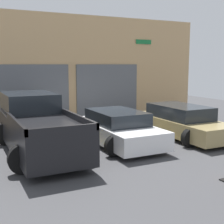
{
  "coord_description": "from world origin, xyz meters",
  "views": [
    {
      "loc": [
        -4.99,
        -11.09,
        2.84
      ],
      "look_at": [
        0.0,
        -0.89,
        1.1
      ],
      "focal_mm": 50.0,
      "sensor_mm": 36.0,
      "label": 1
    }
  ],
  "objects": [
    {
      "name": "ground_plane",
      "position": [
        0.0,
        0.0,
        0.0
      ],
      "size": [
        28.0,
        28.0,
        0.0
      ],
      "primitive_type": "plane",
      "color": "#3D3D3F"
    },
    {
      "name": "shophouse_building",
      "position": [
        -0.01,
        3.29,
        2.53
      ],
      "size": [
        13.48,
        0.68,
        5.14
      ],
      "color": "tan",
      "rests_on": "ground"
    },
    {
      "name": "sedan_side",
      "position": [
        2.82,
        -1.35,
        0.58
      ],
      "size": [
        2.16,
        4.66,
        1.24
      ],
      "color": "#9E8956",
      "rests_on": "ground"
    },
    {
      "name": "sedan_white",
      "position": [
        0.0,
        -1.36,
        0.58
      ],
      "size": [
        2.22,
        4.21,
        1.2
      ],
      "color": "white",
      "rests_on": "ground"
    },
    {
      "name": "parking_stripe_right",
      "position": [
        4.22,
        -1.39,
        0.0
      ],
      "size": [
        0.12,
        2.2,
        0.01
      ],
      "primitive_type": "cube",
      "color": "gold",
      "rests_on": "ground"
    },
    {
      "name": "pickup_truck",
      "position": [
        -2.82,
        -1.1,
        0.87
      ],
      "size": [
        2.43,
        5.31,
        1.85
      ],
      "color": "black",
      "rests_on": "ground"
    },
    {
      "name": "parking_stripe_centre",
      "position": [
        1.41,
        -1.39,
        0.0
      ],
      "size": [
        0.12,
        2.2,
        0.01
      ],
      "primitive_type": "cube",
      "color": "gold",
      "rests_on": "ground"
    },
    {
      "name": "parking_stripe_left",
      "position": [
        -1.41,
        -1.39,
        0.0
      ],
      "size": [
        0.12,
        2.2,
        0.01
      ],
      "primitive_type": "cube",
      "color": "gold",
      "rests_on": "ground"
    }
  ]
}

